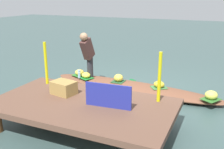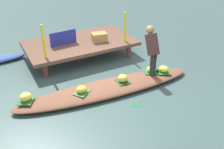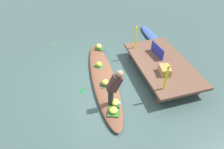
# 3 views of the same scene
# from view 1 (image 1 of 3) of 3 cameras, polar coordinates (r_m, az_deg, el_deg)

# --- Properties ---
(canal_water) EXTENTS (40.00, 40.00, 0.00)m
(canal_water) POSITION_cam_1_polar(r_m,az_deg,el_deg) (6.59, 4.38, -3.54)
(canal_water) COLOR #39504E
(canal_water) RESTS_ON ground
(dock_platform) EXTENTS (3.20, 1.80, 0.49)m
(dock_platform) POSITION_cam_1_polar(r_m,az_deg,el_deg) (4.69, -6.42, -6.75)
(dock_platform) COLOR brown
(dock_platform) RESTS_ON ground
(vendor_boat) EXTENTS (4.51, 1.14, 0.18)m
(vendor_boat) POSITION_cam_1_polar(r_m,az_deg,el_deg) (6.56, 4.40, -2.79)
(vendor_boat) COLOR brown
(vendor_boat) RESTS_ON ground
(leaf_mat_0) EXTENTS (0.43, 0.42, 0.01)m
(leaf_mat_0) POSITION_cam_1_polar(r_m,az_deg,el_deg) (7.25, -7.03, -0.12)
(leaf_mat_0) COLOR #2D722B
(leaf_mat_0) RESTS_ON vendor_boat
(banana_bunch_0) EXTENTS (0.33, 0.33, 0.16)m
(banana_bunch_0) POSITION_cam_1_polar(r_m,az_deg,el_deg) (7.23, -7.05, 0.47)
(banana_bunch_0) COLOR yellow
(banana_bunch_0) RESTS_ON vendor_boat
(leaf_mat_1) EXTENTS (0.44, 0.47, 0.01)m
(leaf_mat_1) POSITION_cam_1_polar(r_m,az_deg,el_deg) (5.94, 20.60, -5.01)
(leaf_mat_1) COLOR #2F6628
(leaf_mat_1) RESTS_ON vendor_boat
(banana_bunch_1) EXTENTS (0.32, 0.30, 0.19)m
(banana_bunch_1) POSITION_cam_1_polar(r_m,az_deg,el_deg) (5.91, 20.70, -4.17)
(banana_bunch_1) COLOR #E6DF52
(banana_bunch_1) RESTS_ON vendor_boat
(leaf_mat_2) EXTENTS (0.46, 0.44, 0.01)m
(leaf_mat_2) POSITION_cam_1_polar(r_m,az_deg,el_deg) (6.35, 10.12, -2.77)
(leaf_mat_2) COLOR #3C743D
(leaf_mat_2) RESTS_ON vendor_boat
(banana_bunch_2) EXTENTS (0.27, 0.23, 0.15)m
(banana_bunch_2) POSITION_cam_1_polar(r_m,az_deg,el_deg) (6.32, 10.15, -2.12)
(banana_bunch_2) COLOR gold
(banana_bunch_2) RESTS_ON vendor_boat
(leaf_mat_3) EXTENTS (0.44, 0.41, 0.01)m
(leaf_mat_3) POSITION_cam_1_polar(r_m,az_deg,el_deg) (7.00, -5.66, -0.69)
(leaf_mat_3) COLOR #1D762C
(leaf_mat_3) RESTS_ON vendor_boat
(banana_bunch_3) EXTENTS (0.33, 0.32, 0.15)m
(banana_bunch_3) POSITION_cam_1_polar(r_m,az_deg,el_deg) (6.98, -5.68, -0.13)
(banana_bunch_3) COLOR yellow
(banana_bunch_3) RESTS_ON vendor_boat
(leaf_mat_4) EXTENTS (0.31, 0.33, 0.01)m
(leaf_mat_4) POSITION_cam_1_polar(r_m,az_deg,el_deg) (6.68, 1.39, -1.49)
(leaf_mat_4) COLOR #24502C
(leaf_mat_4) RESTS_ON vendor_boat
(banana_bunch_4) EXTENTS (0.33, 0.33, 0.19)m
(banana_bunch_4) POSITION_cam_1_polar(r_m,az_deg,el_deg) (6.65, 1.40, -0.73)
(banana_bunch_4) COLOR yellow
(banana_bunch_4) RESTS_ON vendor_boat
(vendor_person) EXTENTS (0.22, 0.49, 1.22)m
(vendor_person) POSITION_cam_1_polar(r_m,az_deg,el_deg) (6.82, -5.31, 4.81)
(vendor_person) COLOR #28282D
(vendor_person) RESTS_ON vendor_boat
(water_bottle) EXTENTS (0.07, 0.07, 0.22)m
(water_bottle) POSITION_cam_1_polar(r_m,az_deg,el_deg) (7.00, -7.11, 0.12)
(water_bottle) COLOR #A7C5DB
(water_bottle) RESTS_ON vendor_boat
(market_banner) EXTENTS (0.80, 0.09, 0.41)m
(market_banner) POSITION_cam_1_polar(r_m,az_deg,el_deg) (4.37, -0.84, -4.65)
(market_banner) COLOR navy
(market_banner) RESTS_ON dock_platform
(railing_post_west) EXTENTS (0.06, 0.06, 0.89)m
(railing_post_west) POSITION_cam_1_polar(r_m,az_deg,el_deg) (4.61, 10.24, -0.59)
(railing_post_west) COLOR yellow
(railing_post_west) RESTS_ON dock_platform
(railing_post_east) EXTENTS (0.06, 0.06, 0.89)m
(railing_post_east) POSITION_cam_1_polar(r_m,az_deg,el_deg) (5.64, -14.11, 2.40)
(railing_post_east) COLOR yellow
(railing_post_east) RESTS_ON dock_platform
(produce_crate) EXTENTS (0.49, 0.40, 0.25)m
(produce_crate) POSITION_cam_1_polar(r_m,az_deg,el_deg) (5.06, -10.43, -2.83)
(produce_crate) COLOR #A17F42
(produce_crate) RESTS_ON dock_platform
(drifting_plant_0) EXTENTS (0.30, 0.28, 0.01)m
(drifting_plant_0) POSITION_cam_1_polar(r_m,az_deg,el_deg) (7.40, 4.50, -1.19)
(drifting_plant_0) COLOR #15632E
(drifting_plant_0) RESTS_ON ground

